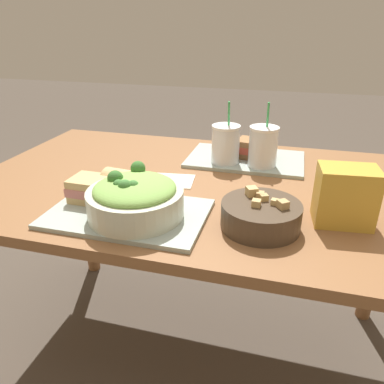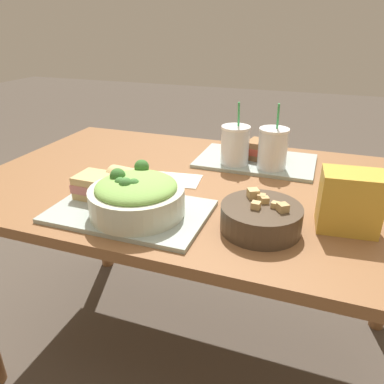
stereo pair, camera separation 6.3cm
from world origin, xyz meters
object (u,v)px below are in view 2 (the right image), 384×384
(sandwich_near, at_px, (98,186))
(drink_cup_red, at_px, (273,150))
(salad_bowl, at_px, (137,195))
(sandwich_far, at_px, (265,151))
(soup_bowl, at_px, (261,217))
(napkin_folded, at_px, (175,180))
(baguette_near, at_px, (133,182))
(drink_cup_dark, at_px, (235,146))
(chip_bag, at_px, (350,201))

(sandwich_near, relative_size, drink_cup_red, 0.58)
(salad_bowl, xyz_separation_m, sandwich_far, (0.23, 0.51, -0.02))
(soup_bowl, xyz_separation_m, napkin_folded, (-0.31, 0.21, -0.03))
(drink_cup_red, relative_size, napkin_folded, 1.26)
(baguette_near, height_order, drink_cup_dark, drink_cup_dark)
(salad_bowl, relative_size, drink_cup_red, 1.12)
(drink_cup_dark, relative_size, drink_cup_red, 0.98)
(salad_bowl, height_order, sandwich_near, salad_bowl)
(salad_bowl, height_order, baguette_near, salad_bowl)
(sandwich_near, relative_size, napkin_folded, 0.73)
(salad_bowl, xyz_separation_m, baguette_near, (-0.06, 0.10, -0.01))
(baguette_near, distance_m, napkin_folded, 0.18)
(sandwich_far, height_order, drink_cup_red, drink_cup_red)
(baguette_near, xyz_separation_m, drink_cup_dark, (0.21, 0.34, 0.02))
(sandwich_far, height_order, chip_bag, chip_bag)
(sandwich_near, relative_size, sandwich_far, 0.91)
(soup_bowl, xyz_separation_m, drink_cup_red, (-0.04, 0.39, 0.04))
(drink_cup_dark, bearing_deg, sandwich_far, 40.09)
(sandwich_near, distance_m, napkin_folded, 0.25)
(soup_bowl, relative_size, sandwich_far, 1.42)
(sandwich_near, height_order, sandwich_far, same)
(drink_cup_dark, bearing_deg, drink_cup_red, 0.00)
(sandwich_near, height_order, drink_cup_red, drink_cup_red)
(sandwich_near, distance_m, baguette_near, 0.10)
(salad_bowl, distance_m, sandwich_near, 0.15)
(sandwich_far, height_order, napkin_folded, sandwich_far)
(baguette_near, relative_size, drink_cup_dark, 0.70)
(baguette_near, distance_m, chip_bag, 0.56)
(soup_bowl, bearing_deg, napkin_folded, 145.41)
(napkin_folded, bearing_deg, sandwich_near, -125.01)
(salad_bowl, height_order, drink_cup_dark, drink_cup_dark)
(sandwich_far, relative_size, drink_cup_dark, 0.65)
(soup_bowl, height_order, baguette_near, baguette_near)
(soup_bowl, height_order, sandwich_near, soup_bowl)
(drink_cup_red, bearing_deg, chip_bag, -54.11)
(drink_cup_red, bearing_deg, napkin_folded, -146.32)
(drink_cup_dark, distance_m, napkin_folded, 0.24)
(salad_bowl, distance_m, chip_bag, 0.51)
(sandwich_far, bearing_deg, sandwich_near, -119.57)
(soup_bowl, xyz_separation_m, drink_cup_dark, (-0.16, 0.39, 0.04))
(drink_cup_dark, bearing_deg, soup_bowl, -67.61)
(drink_cup_dark, bearing_deg, baguette_near, -121.18)
(baguette_near, relative_size, drink_cup_red, 0.68)
(baguette_near, distance_m, sandwich_far, 0.51)
(drink_cup_dark, bearing_deg, salad_bowl, -108.39)
(sandwich_near, relative_size, chip_bag, 0.85)
(drink_cup_dark, xyz_separation_m, drink_cup_red, (0.13, 0.00, 0.00))
(baguette_near, height_order, napkin_folded, baguette_near)
(sandwich_far, bearing_deg, salad_bowl, -104.81)
(salad_bowl, height_order, chip_bag, chip_bag)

